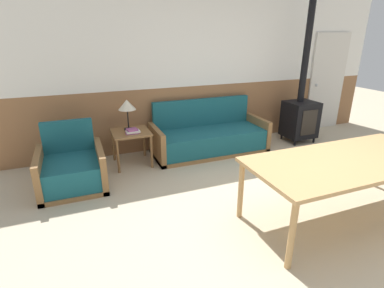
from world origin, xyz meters
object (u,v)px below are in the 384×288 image
couch (209,138)px  wood_stove (301,112)px  armchair (72,170)px  dining_table (348,164)px  side_table (131,137)px  table_lamp (127,106)px

couch → wood_stove: 1.86m
couch → armchair: 2.30m
armchair → wood_stove: 4.11m
couch → wood_stove: (1.83, -0.12, 0.32)m
armchair → wood_stove: bearing=4.0°
wood_stove → armchair: bearing=-175.0°
couch → dining_table: 2.48m
side_table → wood_stove: size_ratio=0.23×
table_lamp → couch: bearing=-2.4°
couch → table_lamp: table_lamp is taller
couch → table_lamp: (-1.37, 0.06, 0.67)m
dining_table → wood_stove: bearing=60.0°
side_table → table_lamp: 0.48m
armchair → dining_table: (2.78, -1.90, 0.42)m
table_lamp → wood_stove: 3.22m
couch → dining_table: couch is taller
armchair → side_table: (0.89, 0.44, 0.22)m
armchair → wood_stove: size_ratio=0.35×
armchair → wood_stove: wood_stove is taller
wood_stove → table_lamp: bearing=176.8°
side_table → dining_table: 3.01m
armchair → table_lamp: (0.88, 0.54, 0.69)m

